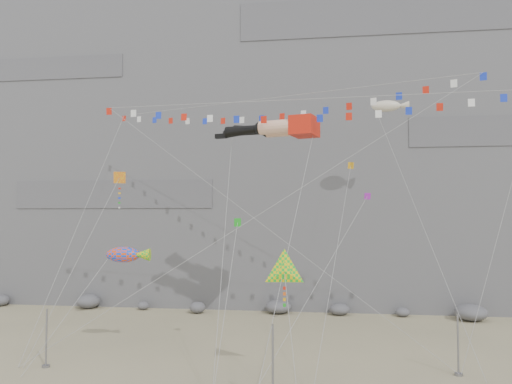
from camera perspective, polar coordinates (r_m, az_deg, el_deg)
ground at (r=34.60m, az=-0.11°, el=-19.04°), size 120.00×120.00×0.00m
cliff at (r=66.81m, az=3.70°, el=10.53°), size 80.00×28.00×50.00m
talus_boulders at (r=50.92m, az=2.57°, el=-13.02°), size 60.00×3.00×1.20m
anchor_pole_left at (r=36.01m, az=-22.84°, el=-15.13°), size 0.12×0.12×3.71m
anchor_pole_center at (r=26.73m, az=1.93°, el=-19.29°), size 0.12×0.12×4.22m
anchor_pole_right at (r=34.09m, az=22.09°, el=-15.86°), size 0.12×0.12×3.72m
legs_kite at (r=39.15m, az=2.39°, el=7.24°), size 8.40×17.01×21.75m
flag_banner_upper at (r=42.61m, az=1.77°, el=10.68°), size 30.56×16.92×27.20m
flag_banner_lower at (r=37.81m, az=5.70°, el=10.49°), size 31.52×5.79×21.24m
harlequin_kite at (r=40.47m, az=-15.35°, el=1.55°), size 4.13×8.31×14.96m
fish_windsock at (r=36.85m, az=-14.96°, el=-6.94°), size 5.88×6.64×9.82m
delta_kite at (r=29.33m, az=3.26°, el=-9.06°), size 2.64×4.08×8.27m
blimp_windsock at (r=46.30m, az=14.65°, el=9.42°), size 5.68×14.95×24.34m
small_kite_a at (r=41.41m, az=-2.73°, el=6.69°), size 2.32×15.43×22.44m
small_kite_b at (r=38.10m, az=12.44°, el=-0.79°), size 7.66×10.78×16.66m
small_kite_c at (r=33.75m, az=-2.14°, el=-3.67°), size 1.26×8.27×11.91m
small_kite_d at (r=41.88m, az=10.74°, el=2.71°), size 3.61×15.59×20.55m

